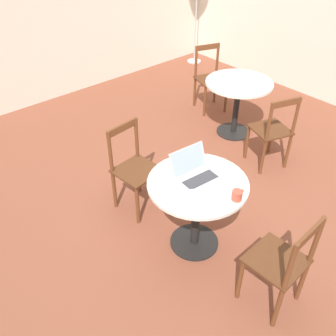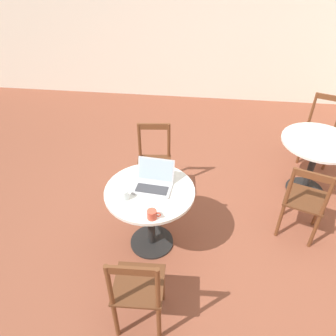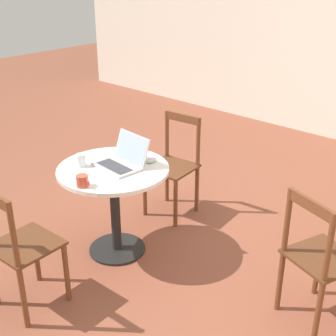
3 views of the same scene
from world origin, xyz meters
name	(u,v)px [view 3 (image 3 of 3)]	position (x,y,z in m)	size (l,w,h in m)	color
ground_plane	(172,245)	(0.00, 0.00, 0.00)	(16.00, 16.00, 0.00)	brown
cafe_table_near	(114,187)	(-0.28, -0.34, 0.56)	(0.83, 0.83, 0.72)	black
chair_near_back	(174,166)	(-0.36, 0.43, 0.45)	(0.42, 0.42, 0.90)	brown
chair_near_front	(20,248)	(-0.25, -1.18, 0.45)	(0.40, 0.40, 0.90)	brown
chair_mid_front	(318,260)	(1.21, -0.03, 0.45)	(0.49, 0.49, 0.90)	brown
laptop	(122,160)	(-0.25, -0.28, 0.77)	(0.37, 0.33, 0.22)	#B7B7BC
mouse	(151,160)	(-0.14, -0.08, 0.74)	(0.06, 0.10, 0.03)	#B7B7BC
mug	(82,181)	(-0.20, -0.69, 0.76)	(0.12, 0.08, 0.08)	#C64C38
drinking_glass	(81,160)	(-0.48, -0.48, 0.77)	(0.07, 0.07, 0.10)	silver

